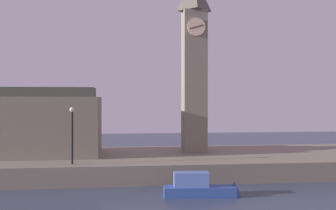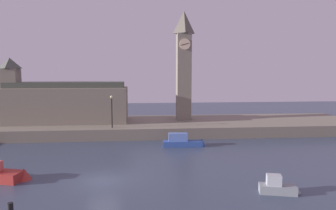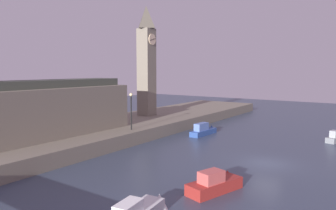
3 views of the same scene
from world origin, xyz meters
name	(u,v)px [view 1 (image 1 of 3)]	position (x,y,z in m)	size (l,w,h in m)	color
far_embankment	(87,164)	(0.00, 20.00, 0.75)	(70.00, 12.00, 1.50)	slate
clock_tower	(194,61)	(9.55, 21.27, 9.85)	(2.30, 2.34, 16.16)	slate
streetlamp	(72,129)	(-0.66, 15.38, 4.10)	(0.36, 0.36, 4.21)	black
boat_tour_blue	(205,188)	(8.29, 10.70, 0.54)	(5.23, 1.53, 1.81)	#2D4C93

